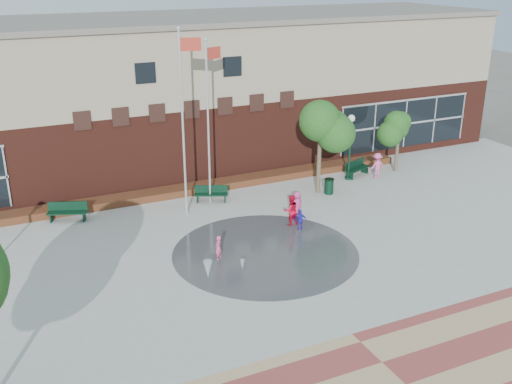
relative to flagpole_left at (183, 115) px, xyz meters
name	(u,v)px	position (x,y,z in m)	size (l,w,h in m)	color
ground	(297,283)	(1.72, -8.72, -5.29)	(120.00, 120.00, 0.00)	#666056
plaza_concrete	(256,244)	(1.72, -4.72, -5.28)	(46.00, 18.00, 0.01)	#A8A8A0
splash_pad	(265,253)	(1.72, -5.72, -5.28)	(8.40, 8.40, 0.01)	#383A3D
library_building	(165,92)	(1.72, 8.76, -0.64)	(44.40, 10.40, 9.20)	#532219
flower_bed	(200,191)	(1.72, 2.88, -5.29)	(26.00, 1.20, 0.40)	maroon
flagpole_left	(183,115)	(0.00, 0.00, 0.00)	(1.07, 0.43, 9.49)	silver
flagpole_right	(209,114)	(1.72, 1.11, -0.38)	(1.02, 0.47, 8.78)	silver
lamp_right	(350,140)	(10.51, 0.97, -2.81)	(0.42, 0.42, 3.99)	black
bench_left	(68,215)	(-5.79, 1.69, -4.97)	(2.03, 1.22, 0.99)	black
bench_mid	(211,197)	(1.72, 1.07, -4.99)	(1.85, 1.18, 0.90)	black
bench_right	(357,171)	(11.33, 1.22, -4.97)	(1.98, 1.20, 0.96)	black
trash_can	(329,186)	(8.19, -0.61, -4.83)	(0.55, 0.55, 0.90)	black
tree_mid	(320,125)	(7.70, -0.24, -1.34)	(3.21, 3.21, 5.42)	#4C4030
tree_small_right	(399,127)	(14.02, 0.95, -2.44)	(2.28, 2.28, 3.90)	#4C4030
water_jet_a	(208,278)	(-1.46, -6.82, -5.29)	(0.39, 0.39, 0.76)	white
water_jet_b	(242,270)	(0.12, -6.76, -5.29)	(0.20, 0.20, 0.46)	white
child_splash	(218,248)	(-0.45, -5.45, -4.71)	(0.42, 0.28, 1.15)	#EA4F7E
adult_red	(291,210)	(4.19, -3.49, -4.49)	(0.78, 0.60, 1.60)	red
adult_pink	(297,205)	(4.91, -2.82, -4.56)	(0.70, 0.46, 1.44)	#CA3D82
child_blue	(300,220)	(4.32, -4.25, -4.75)	(0.63, 0.26, 1.08)	#2D28C5
person_bench	(377,166)	(12.22, 0.48, -4.50)	(1.01, 0.58, 1.56)	#E05F9D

